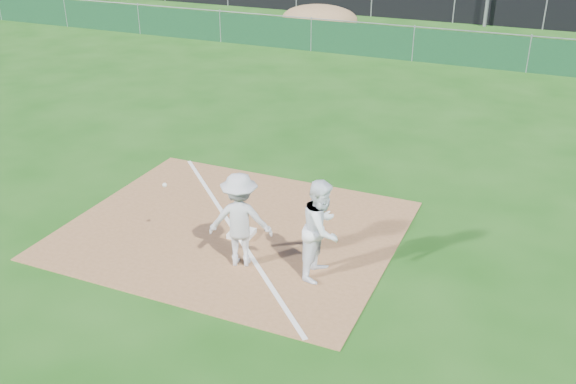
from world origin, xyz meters
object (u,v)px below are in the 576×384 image
at_px(first_base, 242,233).
at_px(runner, 322,229).
at_px(car_right, 547,0).
at_px(play_at_first, 240,220).

distance_m(first_base, runner, 2.03).
height_order(runner, car_right, runner).
xyz_separation_m(first_base, play_at_first, (0.43, -0.83, 0.78)).
xyz_separation_m(runner, car_right, (1.78, 26.79, -0.15)).
xyz_separation_m(first_base, car_right, (3.56, 26.20, 0.64)).
xyz_separation_m(first_base, runner, (1.78, -0.59, 0.79)).
bearing_deg(first_base, runner, -18.46).
bearing_deg(runner, first_base, 71.82).
xyz_separation_m(play_at_first, runner, (1.35, 0.24, 0.01)).
bearing_deg(first_base, car_right, 82.26).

